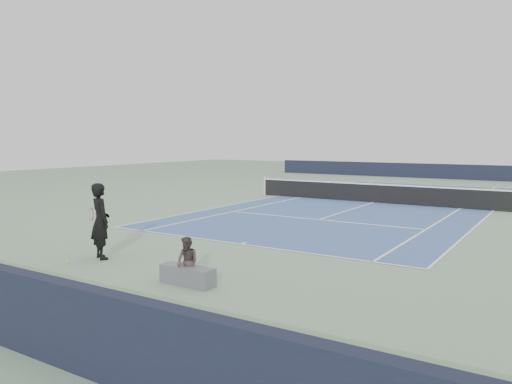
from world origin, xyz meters
The scene contains 7 objects.
ground centered at (0.00, 0.00, 0.00)m, with size 80.00×80.00×0.00m, color gray.
court_surface centered at (0.00, 0.00, 0.01)m, with size 10.97×23.77×0.01m, color #3D5991.
tennis_net centered at (0.00, 0.00, 0.50)m, with size 12.90×0.10×1.07m.
windscreen_far centered at (0.00, 17.88, 0.60)m, with size 30.00×0.25×1.20m, color black.
tennis_player centered at (-2.12, -15.34, 1.01)m, with size 0.92×0.80×2.02m.
tennis_ball centered at (-2.49, -16.14, 0.03)m, with size 0.06×0.06×0.06m, color #CCE52F.
spectator_bench centered at (1.38, -15.97, 0.37)m, with size 1.32×0.58×1.09m.
Camera 1 is at (8.31, -24.11, 3.15)m, focal length 35.00 mm.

